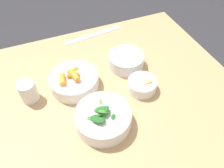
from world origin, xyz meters
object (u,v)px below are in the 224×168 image
(ruler, at_px, (94,35))
(cup, at_px, (28,91))
(bowl_beans_hotdog, at_px, (126,61))
(bowl_cookies, at_px, (142,84))
(bowl_carrots, at_px, (74,80))
(bowl_greens, at_px, (103,118))

(ruler, bearing_deg, cup, -140.13)
(bowl_beans_hotdog, distance_m, bowl_cookies, 0.15)
(cup, bearing_deg, bowl_cookies, -15.77)
(bowl_cookies, height_order, cup, cup)
(bowl_beans_hotdog, bearing_deg, bowl_carrots, -172.82)
(cup, bearing_deg, bowl_beans_hotdog, 4.20)
(ruler, distance_m, cup, 0.46)
(cup, bearing_deg, bowl_greens, -43.57)
(bowl_beans_hotdog, height_order, bowl_cookies, bowl_beans_hotdog)
(ruler, bearing_deg, bowl_beans_hotdog, -77.27)
(bowl_greens, height_order, bowl_cookies, bowl_greens)
(bowl_cookies, relative_size, cup, 1.37)
(bowl_greens, xyz_separation_m, ruler, (0.14, 0.50, -0.03))
(bowl_carrots, distance_m, ruler, 0.35)
(bowl_carrots, height_order, bowl_greens, bowl_greens)
(bowl_beans_hotdog, bearing_deg, ruler, 102.73)
(bowl_greens, relative_size, bowl_beans_hotdog, 1.27)
(bowl_cookies, distance_m, ruler, 0.42)
(bowl_greens, distance_m, bowl_beans_hotdog, 0.31)
(bowl_cookies, bearing_deg, bowl_carrots, 154.12)
(bowl_beans_hotdog, bearing_deg, bowl_greens, -129.48)
(bowl_cookies, relative_size, ruler, 0.38)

